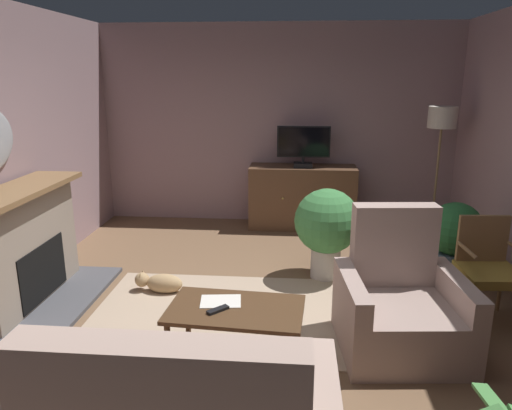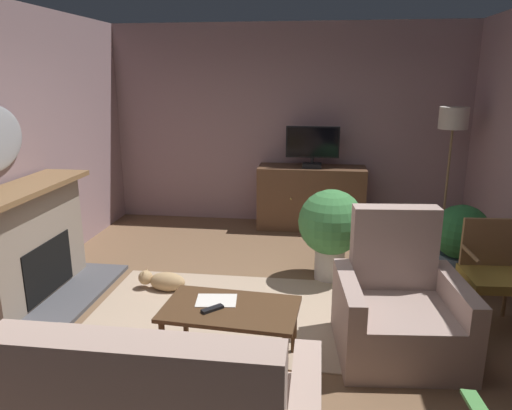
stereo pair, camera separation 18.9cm
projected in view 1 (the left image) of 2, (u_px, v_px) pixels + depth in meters
ground_plane at (260, 327)px, 4.20m from camera, size 5.61×6.90×0.04m
wall_back at (277, 126)px, 6.90m from camera, size 5.61×0.10×2.81m
rug_central at (227, 313)px, 4.39m from camera, size 2.43×1.63×0.01m
fireplace at (24, 250)px, 4.48m from camera, size 0.84×1.63×1.12m
tv_cabinet at (302, 199)px, 6.79m from camera, size 1.48×0.55×0.88m
television at (304, 145)px, 6.54m from camera, size 0.72×0.20×0.56m
coffee_table at (236, 314)px, 3.52m from camera, size 1.02×0.65×0.47m
tv_remote at (218, 310)px, 3.45m from camera, size 0.16×0.15×0.02m
folded_newspaper at (221, 301)px, 3.60m from camera, size 0.32×0.25×0.01m
armchair_facing_sofa at (400, 308)px, 3.80m from camera, size 1.02×0.97×1.10m
side_chair_tucked_against_wall at (488, 266)px, 4.18m from camera, size 0.51×0.52×0.91m
potted_plant_leafy_by_curtain at (327, 225)px, 5.04m from camera, size 0.68×0.68×0.97m
potted_plant_tall_palm_by_window at (454, 240)px, 4.79m from camera, size 0.54×0.54×0.90m
cat at (161, 283)px, 4.80m from camera, size 0.70×0.21×0.21m
floor_lamp at (441, 135)px, 6.06m from camera, size 0.35×0.35×1.73m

